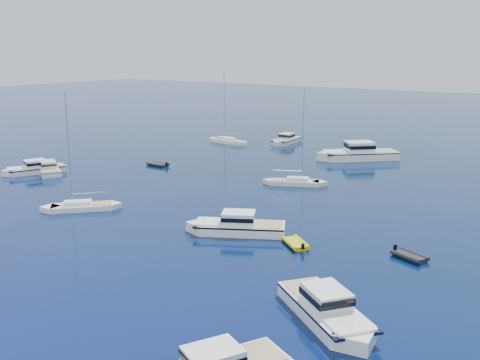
# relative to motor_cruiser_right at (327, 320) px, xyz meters

# --- Properties ---
(ground) EXTENTS (400.00, 400.00, 0.00)m
(ground) POSITION_rel_motor_cruiser_right_xyz_m (-15.94, -4.38, 0.00)
(ground) COLOR #091256
(ground) RESTS_ON ground
(motor_cruiser_right) EXTENTS (9.77, 8.36, 2.60)m
(motor_cruiser_right) POSITION_rel_motor_cruiser_right_xyz_m (0.00, 0.00, 0.00)
(motor_cruiser_right) COLOR white
(motor_cruiser_right) RESTS_ON ground
(motor_cruiser_left) EXTENTS (5.90, 9.17, 2.31)m
(motor_cruiser_left) POSITION_rel_motor_cruiser_right_xyz_m (-51.42, 16.06, 0.00)
(motor_cruiser_left) COLOR white
(motor_cruiser_left) RESTS_ON ground
(motor_cruiser_centre) EXTENTS (10.01, 7.25, 2.56)m
(motor_cruiser_centre) POSITION_rel_motor_cruiser_right_xyz_m (-14.42, 10.77, 0.00)
(motor_cruiser_centre) COLOR white
(motor_cruiser_centre) RESTS_ON ground
(motor_cruiser_far_l) EXTENTS (8.37, 6.19, 2.15)m
(motor_cruiser_far_l) POSITION_rel_motor_cruiser_right_xyz_m (-50.05, 17.26, 0.00)
(motor_cruiser_far_l) COLOR white
(motor_cruiser_far_l) RESTS_ON ground
(motor_cruiser_distant) EXTENTS (12.48, 12.00, 3.48)m
(motor_cruiser_distant) POSITION_rel_motor_cruiser_right_xyz_m (-19.48, 49.89, 0.00)
(motor_cruiser_distant) COLOR white
(motor_cruiser_distant) RESTS_ON ground
(motor_cruiser_horizon) EXTENTS (3.15, 8.88, 2.30)m
(motor_cruiser_horizon) POSITION_rel_motor_cruiser_right_xyz_m (-35.84, 56.65, 0.00)
(motor_cruiser_horizon) COLOR silver
(motor_cruiser_horizon) RESTS_ON ground
(sailboat_mid_l) EXTENTS (7.63, 7.86, 12.78)m
(sailboat_mid_l) POSITION_rel_motor_cruiser_right_xyz_m (-32.07, 7.79, 0.00)
(sailboat_mid_l) COLOR white
(sailboat_mid_l) RESTS_ON ground
(sailboat_centre) EXTENTS (8.49, 5.54, 12.29)m
(sailboat_centre) POSITION_rel_motor_cruiser_right_xyz_m (-19.23, 30.24, 0.00)
(sailboat_centre) COLOR silver
(sailboat_centre) RESTS_ON ground
(sailboat_far_l) EXTENTS (9.54, 3.65, 13.67)m
(sailboat_far_l) POSITION_rel_motor_cruiser_right_xyz_m (-44.49, 51.11, 0.00)
(sailboat_far_l) COLOR white
(sailboat_far_l) RESTS_ON ground
(tender_yellow) EXTENTS (3.71, 3.52, 0.95)m
(tender_yellow) POSITION_rel_motor_cruiser_right_xyz_m (-8.30, 10.83, 0.00)
(tender_yellow) COLOR #D1CD0C
(tender_yellow) RESTS_ON ground
(tender_grey_near) EXTENTS (3.41, 2.69, 0.95)m
(tender_grey_near) POSITION_rel_motor_cruiser_right_xyz_m (0.73, 13.33, 0.00)
(tender_grey_near) COLOR black
(tender_grey_near) RESTS_ON ground
(tender_grey_far) EXTENTS (3.45, 1.98, 0.95)m
(tender_grey_far) POSITION_rel_motor_cruiser_right_xyz_m (-41.05, 29.15, 0.00)
(tender_grey_far) COLOR black
(tender_grey_far) RESTS_ON ground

